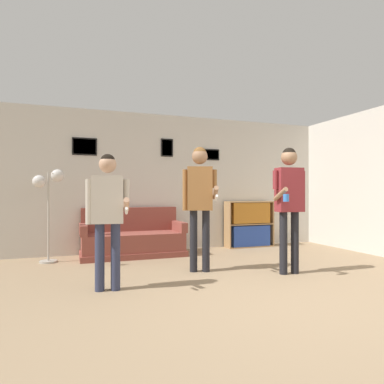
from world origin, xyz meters
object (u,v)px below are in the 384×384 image
Objects in this scene: floor_lamp at (48,189)px; person_player_foreground_left at (108,207)px; person_player_foreground_center at (200,194)px; person_watcher_holding_cup at (289,195)px; bottle_on_floor at (113,259)px; couch at (133,240)px; bookshelf at (249,224)px.

person_player_foreground_left reaches higher than floor_lamp.
person_player_foreground_center is 1.27m from person_watcher_holding_cup.
bottle_on_floor is at bearing 143.34° from person_player_foreground_center.
couch is 2.32m from person_player_foreground_left.
person_player_foreground_left is at bearing -69.18° from floor_lamp.
floor_lamp is 3.82m from person_watcher_holding_cup.
couch is 6.65× the size of bottle_on_floor.
floor_lamp is at bearing -174.30° from couch.
person_player_foreground_center is (1.36, 0.54, 0.16)m from person_player_foreground_left.
couch is 1.15× the size of person_player_foreground_left.
bookshelf is 0.68× the size of floor_lamp.
bookshelf is (2.50, 0.20, 0.19)m from couch.
floor_lamp is 0.96× the size of person_player_foreground_left.
bottle_on_floor is (-0.43, -0.74, -0.18)m from couch.
person_player_foreground_center reaches higher than couch.
person_watcher_holding_cup reaches higher than floor_lamp.
person_watcher_holding_cup is at bearing -49.10° from couch.
person_player_foreground_center is (0.70, -1.58, 0.84)m from couch.
couch is 1.77× the size of bookshelf.
bottle_on_floor is (-1.13, 0.84, -1.02)m from person_player_foreground_center.
bottle_on_floor is (-2.93, -0.94, -0.37)m from bookshelf.
floor_lamp is at bearing 148.43° from bottle_on_floor.
person_watcher_holding_cup is at bearing -105.72° from bookshelf.
person_player_foreground_left is at bearing -99.25° from bottle_on_floor.
bookshelf is 3.10m from bottle_on_floor.
person_watcher_holding_cup is (3.25, -1.99, -0.09)m from floor_lamp.
bookshelf is 3.76× the size of bottle_on_floor.
person_watcher_holding_cup reaches higher than bottle_on_floor.
person_player_foreground_left is 5.77× the size of bottle_on_floor.
person_watcher_holding_cup is at bearing -0.24° from person_player_foreground_left.
person_watcher_holding_cup is at bearing -25.58° from person_player_foreground_center.
bookshelf reaches higher than bottle_on_floor.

